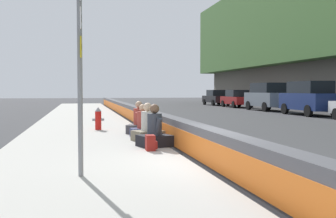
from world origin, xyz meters
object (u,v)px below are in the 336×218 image
at_px(seated_person_middle, 148,129).
at_px(backpack, 151,143).
at_px(seated_person_foreground, 155,133).
at_px(route_sign_post, 80,59).
at_px(parked_car_far, 237,99).
at_px(parked_car_midline, 267,96).
at_px(parked_car_fourth, 309,98).
at_px(fire_hydrant, 98,118).
at_px(seated_person_far, 139,123).
at_px(seated_person_rear, 143,127).
at_px(parked_car_farther, 216,97).

height_order(seated_person_middle, backpack, seated_person_middle).
bearing_deg(seated_person_foreground, seated_person_middle, -0.78).
relative_size(route_sign_post, parked_car_far, 0.80).
bearing_deg(parked_car_midline, parked_car_fourth, 179.47).
relative_size(fire_hydrant, seated_person_far, 0.76).
xyz_separation_m(route_sign_post, fire_hydrant, (8.61, -0.68, -1.65)).
height_order(route_sign_post, seated_person_rear, route_sign_post).
bearing_deg(seated_person_far, parked_car_fourth, -51.79).
relative_size(parked_car_fourth, parked_car_farther, 1.06).
xyz_separation_m(backpack, parked_car_fourth, (14.37, -13.21, 0.85)).
bearing_deg(parked_car_fourth, parked_car_far, -0.21).
bearing_deg(backpack, parked_car_midline, -32.61).
bearing_deg(backpack, parked_car_farther, -21.63).
relative_size(seated_person_foreground, seated_person_rear, 1.08).
bearing_deg(seated_person_middle, route_sign_post, 157.25).
height_order(seated_person_rear, parked_car_far, parked_car_far).
bearing_deg(parked_car_far, parked_car_farther, 1.24).
distance_m(route_sign_post, seated_person_foreground, 4.39).
relative_size(fire_hydrant, parked_car_fourth, 0.18).
bearing_deg(parked_car_midline, parked_car_far, 0.10).
bearing_deg(seated_person_rear, route_sign_post, 160.90).
relative_size(route_sign_post, parked_car_midline, 0.75).
relative_size(route_sign_post, fire_hydrant, 4.09).
xyz_separation_m(route_sign_post, parked_car_midline, (23.51, -15.01, -1.05)).
bearing_deg(route_sign_post, seated_person_foreground, -29.40).
relative_size(seated_person_foreground, parked_car_farther, 0.26).
bearing_deg(fire_hydrant, seated_person_foreground, -165.63).
bearing_deg(parked_car_fourth, parked_car_farther, 0.24).
bearing_deg(seated_person_rear, fire_hydrant, 25.07).
xyz_separation_m(seated_person_foreground, parked_car_midline, (20.00, -13.03, 0.68)).
xyz_separation_m(seated_person_foreground, parked_car_far, (26.56, -13.02, 0.36)).
relative_size(seated_person_rear, seated_person_far, 0.94).
xyz_separation_m(seated_person_rear, parked_car_midline, (17.73, -13.01, 0.70)).
relative_size(seated_person_middle, parked_car_fourth, 0.24).
xyz_separation_m(parked_car_far, parked_car_farther, (5.80, 0.13, 0.00)).
distance_m(seated_person_middle, backpack, 2.01).
bearing_deg(parked_car_far, seated_person_far, 150.70).
relative_size(seated_person_middle, seated_person_far, 1.01).
bearing_deg(fire_hydrant, parked_car_midline, -43.88).
bearing_deg(seated_person_far, parked_car_farther, -23.94).
bearing_deg(parked_car_farther, seated_person_rear, 156.85).
xyz_separation_m(seated_person_far, parked_car_farther, (28.89, -12.83, 0.36)).
bearing_deg(parked_car_fourth, backpack, 137.42).
bearing_deg(parked_car_farther, parked_car_far, -178.76).
relative_size(seated_person_foreground, parked_car_far, 0.26).
distance_m(seated_person_foreground, backpack, 0.79).
height_order(fire_hydrant, backpack, fire_hydrant).
distance_m(route_sign_post, parked_car_fourth, 22.78).
bearing_deg(parked_car_fourth, seated_person_rear, 131.29).
distance_m(seated_person_foreground, seated_person_middle, 1.25).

